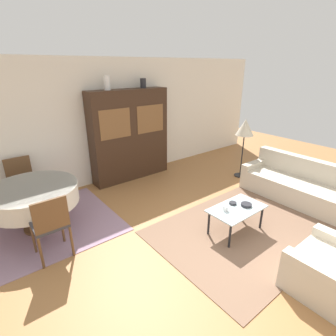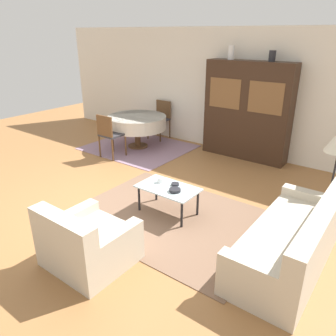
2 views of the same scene
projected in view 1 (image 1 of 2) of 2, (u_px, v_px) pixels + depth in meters
ground_plane at (221, 266)px, 3.54m from camera, size 14.00×14.00×0.00m
wall_back at (97, 123)px, 5.69m from camera, size 10.00×0.06×2.70m
area_rug at (243, 230)px, 4.31m from camera, size 2.86×2.12×0.01m
dining_rug at (43, 227)px, 4.38m from camera, size 2.31×1.99×0.01m
couch at (297, 185)px, 5.24m from camera, size 0.83×2.07×0.81m
coffee_table at (237, 210)px, 4.14m from camera, size 0.92×0.54×0.43m
display_cabinet at (130, 135)px, 6.00m from camera, size 1.86×0.40×2.05m
dining_table at (33, 195)px, 4.15m from camera, size 1.38×1.38×0.75m
dining_chair_near at (50, 223)px, 3.50m from camera, size 0.44×0.44×0.95m
dining_chair_far at (22, 180)px, 4.82m from camera, size 0.44×0.44×0.95m
floor_lamp at (245, 129)px, 6.00m from camera, size 0.41×0.41×1.39m
cup at (225, 208)px, 4.04m from camera, size 0.08×0.08×0.08m
bowl at (246, 205)px, 4.17m from camera, size 0.17×0.17×0.04m
bowl_small at (233, 203)px, 4.23m from camera, size 0.12×0.12×0.03m
vase_tall at (107, 83)px, 5.30m from camera, size 0.12×0.12×0.28m
vase_short at (143, 83)px, 5.82m from camera, size 0.13×0.13×0.21m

